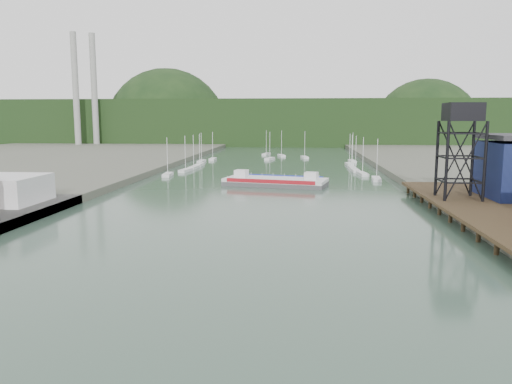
# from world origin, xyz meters

# --- Properties ---
(ground) EXTENTS (600.00, 600.00, 0.00)m
(ground) POSITION_xyz_m (0.00, 0.00, 0.00)
(ground) COLOR #2C4537
(ground) RESTS_ON ground
(east_pier) EXTENTS (14.00, 70.00, 2.45)m
(east_pier) POSITION_xyz_m (37.00, 45.00, 1.90)
(east_pier) COLOR black
(east_pier) RESTS_ON ground
(lift_tower) EXTENTS (6.50, 6.50, 16.00)m
(lift_tower) POSITION_xyz_m (35.00, 58.00, 15.65)
(lift_tower) COLOR black
(lift_tower) RESTS_ON east_pier
(marina_sailboats) EXTENTS (57.71, 92.65, 0.90)m
(marina_sailboats) POSITION_xyz_m (0.08, 138.46, 0.35)
(marina_sailboats) COLOR silver
(marina_sailboats) RESTS_ON ground
(smokestacks) EXTENTS (11.20, 8.20, 60.00)m
(smokestacks) POSITION_xyz_m (-106.00, 232.50, 30.00)
(smokestacks) COLOR gray
(smokestacks) RESTS_ON ground
(distant_hills) EXTENTS (500.00, 120.00, 80.00)m
(distant_hills) POSITION_xyz_m (-3.98, 301.35, 10.38)
(distant_hills) COLOR black
(distant_hills) RESTS_ON ground
(chain_ferry) EXTENTS (25.06, 14.43, 3.39)m
(chain_ferry) POSITION_xyz_m (2.59, 87.57, 0.97)
(chain_ferry) COLOR #47474A
(chain_ferry) RESTS_ON ground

